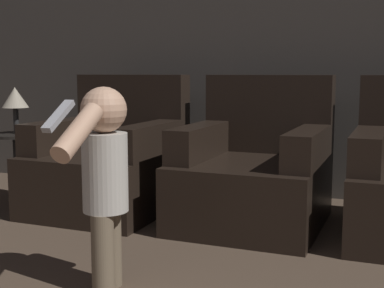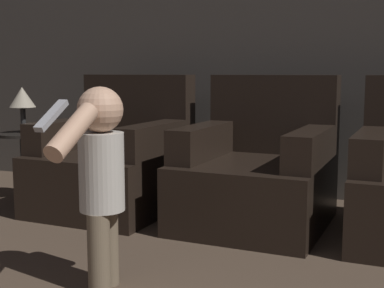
{
  "view_description": "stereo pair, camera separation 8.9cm",
  "coord_description": "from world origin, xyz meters",
  "px_view_note": "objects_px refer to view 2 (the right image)",
  "views": [
    {
      "loc": [
        1.02,
        0.59,
        0.91
      ],
      "look_at": [
        0.13,
        3.06,
        0.55
      ],
      "focal_mm": 50.0,
      "sensor_mm": 36.0,
      "label": 1
    },
    {
      "loc": [
        1.1,
        0.62,
        0.91
      ],
      "look_at": [
        0.13,
        3.06,
        0.55
      ],
      "focal_mm": 50.0,
      "sensor_mm": 36.0,
      "label": 2
    }
  ],
  "objects_px": {
    "armchair_middle": "(258,174)",
    "person_toddler": "(101,172)",
    "lamp": "(22,98)",
    "armchair_left": "(116,163)"
  },
  "relations": [
    {
      "from": "armchair_middle",
      "to": "person_toddler",
      "type": "xyz_separation_m",
      "value": [
        -0.34,
        -1.22,
        0.2
      ]
    },
    {
      "from": "person_toddler",
      "to": "lamp",
      "type": "bearing_deg",
      "value": 38.11
    },
    {
      "from": "armchair_left",
      "to": "person_toddler",
      "type": "relative_size",
      "value": 1.12
    },
    {
      "from": "person_toddler",
      "to": "lamp",
      "type": "relative_size",
      "value": 2.65
    },
    {
      "from": "armchair_left",
      "to": "armchair_middle",
      "type": "distance_m",
      "value": 0.98
    },
    {
      "from": "lamp",
      "to": "armchair_middle",
      "type": "bearing_deg",
      "value": 2.1
    },
    {
      "from": "armchair_left",
      "to": "person_toddler",
      "type": "height_order",
      "value": "armchair_left"
    },
    {
      "from": "armchair_left",
      "to": "armchair_middle",
      "type": "relative_size",
      "value": 1.0
    },
    {
      "from": "person_toddler",
      "to": "lamp",
      "type": "xyz_separation_m",
      "value": [
        -1.33,
        1.16,
        0.22
      ]
    },
    {
      "from": "person_toddler",
      "to": "lamp",
      "type": "height_order",
      "value": "person_toddler"
    }
  ]
}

